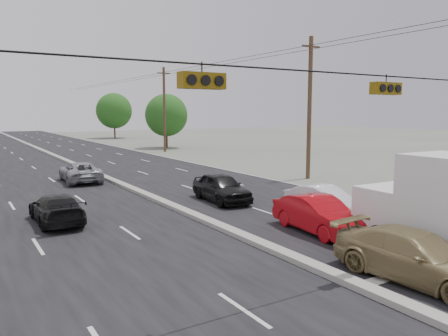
{
  "coord_description": "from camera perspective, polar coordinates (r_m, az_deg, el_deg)",
  "views": [
    {
      "loc": [
        -9.1,
        -8.3,
        4.79
      ],
      "look_at": [
        1.48,
        8.75,
        2.2
      ],
      "focal_mm": 35.0,
      "sensor_mm": 36.0,
      "label": 1
    }
  ],
  "objects": [
    {
      "name": "ground",
      "position": [
        13.22,
        15.16,
        -14.17
      ],
      "size": [
        200.0,
        200.0,
        0.0
      ],
      "primitive_type": "plane",
      "color": "#606356",
      "rests_on": "ground"
    },
    {
      "name": "utility_pole_right_c",
      "position": [
        52.91,
        -7.8,
        7.64
      ],
      "size": [
        1.6,
        0.3,
        10.0
      ],
      "color": "#422D1E",
      "rests_on": "ground"
    },
    {
      "name": "oncoming_near",
      "position": [
        20.23,
        -21.06,
        -5.0
      ],
      "size": [
        1.79,
        4.38,
        1.27
      ],
      "primitive_type": "imported",
      "rotation": [
        0.0,
        0.0,
        3.14
      ],
      "color": "black",
      "rests_on": "ground"
    },
    {
      "name": "road_surface",
      "position": [
        39.66,
        -18.32,
        0.05
      ],
      "size": [
        20.0,
        160.0,
        0.02
      ],
      "primitive_type": "cube",
      "color": "black",
      "rests_on": "ground"
    },
    {
      "name": "utility_pole_right_b",
      "position": [
        31.77,
        11.11,
        7.79
      ],
      "size": [
        1.6,
        0.3,
        10.0
      ],
      "color": "#422D1E",
      "rests_on": "ground"
    },
    {
      "name": "tan_sedan",
      "position": [
        13.71,
        23.8,
        -10.62
      ],
      "size": [
        2.39,
        5.02,
        1.41
      ],
      "primitive_type": "imported",
      "rotation": [
        0.0,
        0.0,
        0.09
      ],
      "color": "olive",
      "rests_on": "ground"
    },
    {
      "name": "tree_right_mid",
      "position": [
        58.5,
        -7.55,
        6.85
      ],
      "size": [
        5.6,
        5.6,
        7.14
      ],
      "color": "#382619",
      "rests_on": "ground"
    },
    {
      "name": "oncoming_far",
      "position": [
        31.41,
        -18.26,
        -0.53
      ],
      "size": [
        2.52,
        5.02,
        1.37
      ],
      "primitive_type": "imported",
      "rotation": [
        0.0,
        0.0,
        3.09
      ],
      "color": "gray",
      "rests_on": "ground"
    },
    {
      "name": "red_sedan",
      "position": [
        17.78,
        12.24,
        -6.03
      ],
      "size": [
        1.95,
        4.53,
        1.45
      ],
      "primitive_type": "imported",
      "rotation": [
        0.0,
        0.0,
        -0.09
      ],
      "color": "#AE0A13",
      "rests_on": "ground"
    },
    {
      "name": "traffic_signals",
      "position": [
        13.4,
        20.12,
        9.92
      ],
      "size": [
        25.0,
        0.3,
        0.54
      ],
      "color": "black",
      "rests_on": "ground"
    },
    {
      "name": "queue_car_b",
      "position": [
        20.9,
        13.01,
        -4.2
      ],
      "size": [
        1.81,
        4.2,
        1.34
      ],
      "primitive_type": "imported",
      "rotation": [
        0.0,
        0.0,
        0.1
      ],
      "color": "white",
      "rests_on": "ground"
    },
    {
      "name": "tree_right_far",
      "position": [
        82.23,
        -14.16,
        7.26
      ],
      "size": [
        6.4,
        6.4,
        8.16
      ],
      "color": "#382619",
      "rests_on": "ground"
    },
    {
      "name": "center_median",
      "position": [
        39.65,
        -18.33,
        0.19
      ],
      "size": [
        0.5,
        160.0,
        0.2
      ],
      "primitive_type": "cube",
      "color": "gray",
      "rests_on": "ground"
    },
    {
      "name": "queue_car_a",
      "position": [
        23.34,
        -0.36,
        -2.6
      ],
      "size": [
        2.11,
        4.56,
        1.51
      ],
      "primitive_type": "imported",
      "rotation": [
        0.0,
        0.0,
        -0.07
      ],
      "color": "black",
      "rests_on": "ground"
    }
  ]
}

